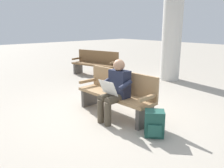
{
  "coord_description": "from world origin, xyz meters",
  "views": [
    {
      "loc": [
        -3.21,
        2.95,
        1.78
      ],
      "look_at": [
        -0.1,
        0.15,
        0.7
      ],
      "focal_mm": 36.21,
      "sensor_mm": 36.0,
      "label": 1
    }
  ],
  "objects_px": {
    "bench_far": "(96,63)",
    "support_pillar": "(173,17)",
    "person_seated": "(115,89)",
    "bench_near": "(117,93)",
    "backpack": "(154,124)"
  },
  "relations": [
    {
      "from": "person_seated",
      "to": "bench_far",
      "type": "distance_m",
      "value": 4.11
    },
    {
      "from": "person_seated",
      "to": "backpack",
      "type": "relative_size",
      "value": 2.69
    },
    {
      "from": "person_seated",
      "to": "support_pillar",
      "type": "height_order",
      "value": "support_pillar"
    },
    {
      "from": "backpack",
      "to": "support_pillar",
      "type": "bearing_deg",
      "value": -59.11
    },
    {
      "from": "person_seated",
      "to": "support_pillar",
      "type": "bearing_deg",
      "value": -72.16
    },
    {
      "from": "backpack",
      "to": "bench_far",
      "type": "distance_m",
      "value": 4.9
    },
    {
      "from": "support_pillar",
      "to": "bench_far",
      "type": "bearing_deg",
      "value": 34.19
    },
    {
      "from": "person_seated",
      "to": "backpack",
      "type": "bearing_deg",
      "value": -179.57
    },
    {
      "from": "bench_near",
      "to": "bench_far",
      "type": "distance_m",
      "value": 3.81
    },
    {
      "from": "bench_near",
      "to": "bench_far",
      "type": "bearing_deg",
      "value": -32.76
    },
    {
      "from": "bench_far",
      "to": "support_pillar",
      "type": "distance_m",
      "value": 3.09
    },
    {
      "from": "bench_near",
      "to": "backpack",
      "type": "distance_m",
      "value": 1.17
    },
    {
      "from": "bench_far",
      "to": "support_pillar",
      "type": "height_order",
      "value": "support_pillar"
    },
    {
      "from": "backpack",
      "to": "support_pillar",
      "type": "distance_m",
      "value": 4.66
    },
    {
      "from": "person_seated",
      "to": "bench_far",
      "type": "bearing_deg",
      "value": -33.96
    }
  ]
}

